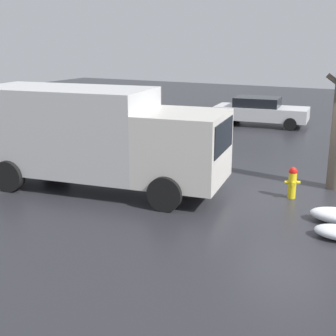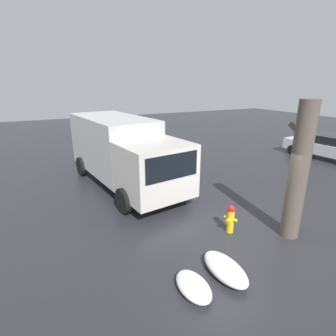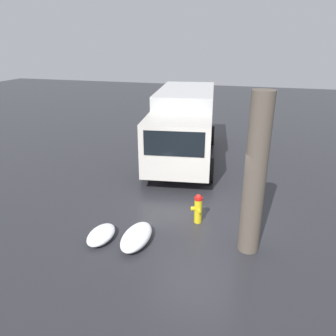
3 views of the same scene
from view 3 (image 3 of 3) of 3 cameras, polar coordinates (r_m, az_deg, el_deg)
ground_plane at (r=9.54m, az=5.18°, el=-9.33°), size 60.00×60.00×0.00m
fire_hydrant at (r=9.32m, az=5.25°, el=-6.96°), size 0.42×0.33×0.87m
tree_trunk at (r=7.73m, az=14.93°, el=-1.38°), size 0.77×0.51×3.91m
delivery_truck at (r=14.11m, az=2.83°, el=7.90°), size 7.38×3.39×2.86m
snow_pile_by_hydrant at (r=8.85m, az=-11.55°, el=-11.32°), size 1.07×0.62×0.29m
snow_pile_curbside at (r=8.58m, az=-5.51°, el=-11.83°), size 1.39×0.68×0.36m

